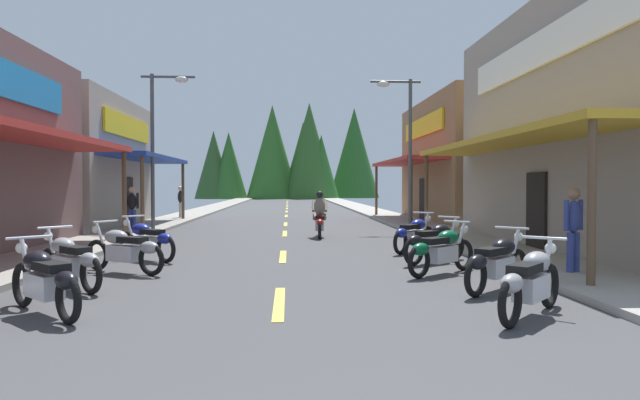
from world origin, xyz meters
TOP-DOWN VIEW (x-y plane):
  - ground at (0.00, 30.34)m, footprint 9.05×90.69m
  - sidewalk_left at (-5.60, 30.34)m, footprint 2.15×90.69m
  - sidewalk_right at (5.60, 30.34)m, footprint 2.15×90.69m
  - centerline_dashes at (0.00, 32.68)m, footprint 0.16×62.89m
  - storefront_left_far at (-10.72, 22.94)m, footprint 9.98×9.02m
  - storefront_right_far at (9.98, 25.65)m, footprint 8.48×10.39m
  - streetlamp_left at (-4.63, 20.01)m, footprint 1.98×0.30m
  - streetlamp_right at (4.63, 20.67)m, footprint 1.98×0.30m
  - motorcycle_parked_right_0 at (3.33, 5.96)m, footprint 1.52×1.64m
  - motorcycle_parked_right_1 at (3.58, 7.82)m, footprint 1.63×1.54m
  - motorcycle_parked_right_2 at (3.14, 9.60)m, footprint 1.71×1.45m
  - motorcycle_parked_right_3 at (3.43, 11.23)m, footprint 1.76×1.38m
  - motorcycle_parked_right_4 at (3.43, 13.29)m, footprint 1.47×1.69m
  - motorcycle_parked_left_0 at (-3.13, 6.45)m, footprint 1.57×1.60m
  - motorcycle_parked_left_1 at (-3.55, 8.41)m, footprint 1.62×1.55m
  - motorcycle_parked_left_2 at (-3.13, 10.09)m, footprint 1.88×1.20m
  - motorcycle_parked_left_3 at (-3.17, 12.02)m, footprint 1.68×1.48m
  - rider_cruising_lead at (1.18, 17.63)m, footprint 0.60×2.14m
  - pedestrian_by_shop at (5.50, 9.02)m, footprint 0.50×0.41m
  - pedestrian_browsing at (-5.40, 27.83)m, footprint 0.33×0.56m
  - pedestrian_waiting at (-5.63, 19.79)m, footprint 0.54×0.37m
  - treeline_backdrop at (1.61, 75.65)m, footprint 25.66×12.77m

SIDE VIEW (x-z plane):
  - ground at x=0.00m, z-range -0.10..0.00m
  - centerline_dashes at x=0.00m, z-range 0.00..0.01m
  - sidewalk_left at x=-5.60m, z-range 0.00..0.12m
  - sidewalk_right at x=5.60m, z-range 0.00..0.12m
  - motorcycle_parked_right_0 at x=3.33m, z-range -0.03..1.01m
  - motorcycle_parked_right_1 at x=3.58m, z-range -0.03..1.01m
  - motorcycle_parked_right_2 at x=3.14m, z-range -0.03..1.01m
  - motorcycle_parked_right_3 at x=3.43m, z-range -0.03..1.01m
  - motorcycle_parked_right_4 at x=3.43m, z-range -0.03..1.01m
  - motorcycle_parked_left_0 at x=-3.13m, z-range -0.03..1.01m
  - motorcycle_parked_left_1 at x=-3.55m, z-range -0.03..1.01m
  - motorcycle_parked_left_2 at x=-3.13m, z-range -0.03..1.01m
  - motorcycle_parked_left_3 at x=-3.17m, z-range -0.03..1.01m
  - rider_cruising_lead at x=1.18m, z-range -0.13..1.44m
  - pedestrian_by_shop at x=5.50m, z-range 0.14..1.85m
  - pedestrian_waiting at x=-5.63m, z-range 0.14..1.85m
  - pedestrian_browsing at x=-5.40m, z-range 0.14..1.86m
  - storefront_left_far at x=-10.72m, z-range 0.00..5.39m
  - storefront_right_far at x=9.98m, z-range 0.00..5.88m
  - streetlamp_left at x=-4.63m, z-range 0.91..6.80m
  - streetlamp_right at x=4.63m, z-range 0.91..6.83m
  - treeline_backdrop at x=1.61m, z-range -0.65..12.32m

